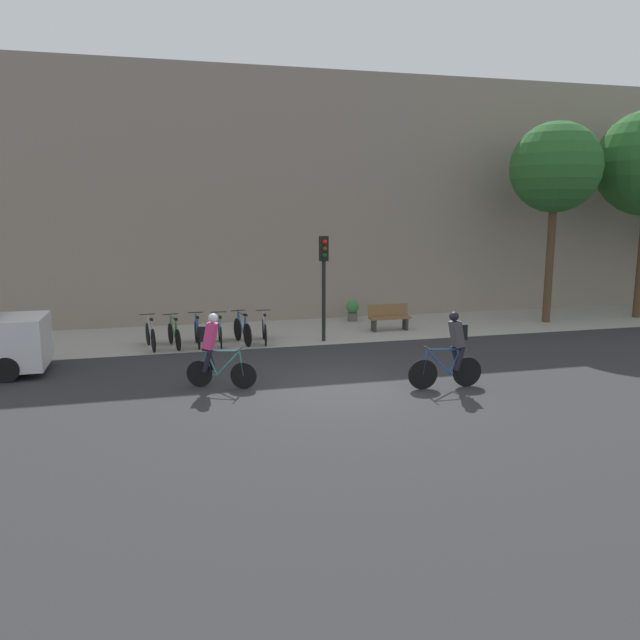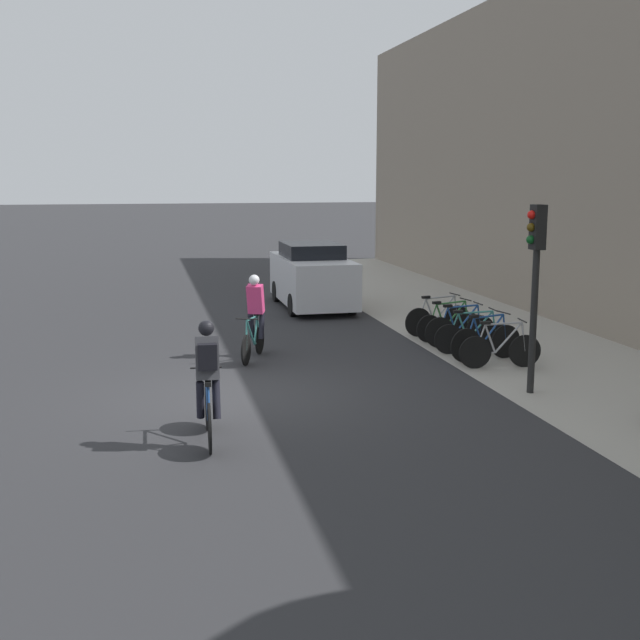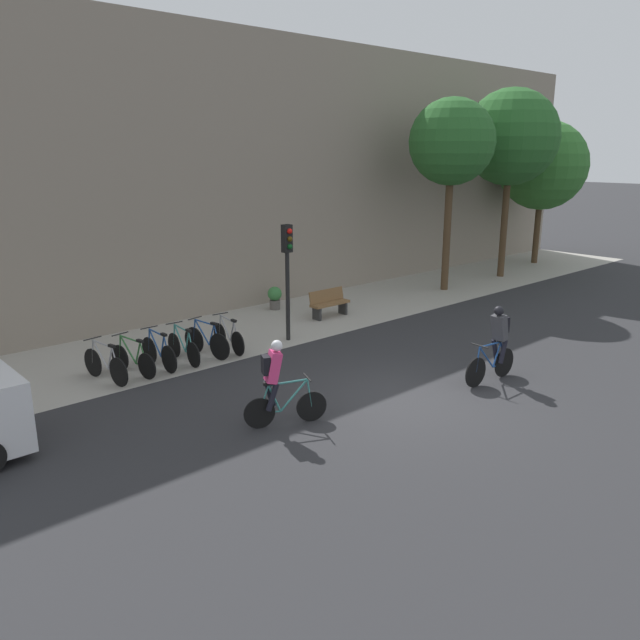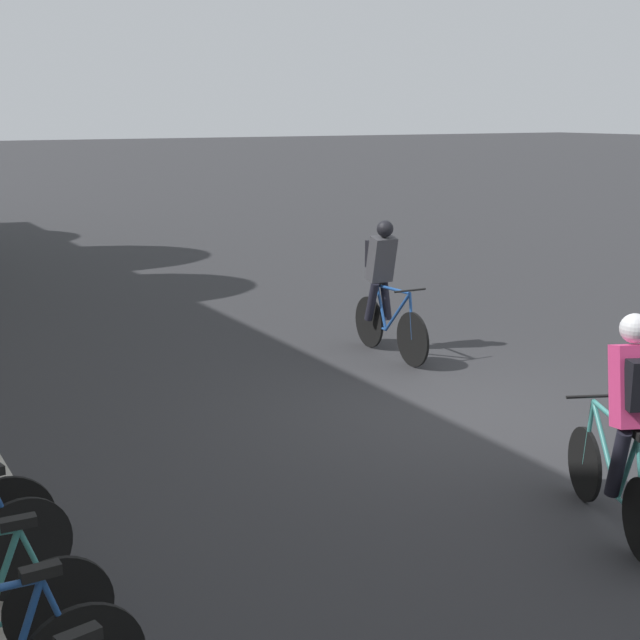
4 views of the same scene
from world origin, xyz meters
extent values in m
plane|color=#2B2B2D|center=(0.00, 0.00, 0.00)|extent=(200.00, 200.00, 0.00)
cube|color=#A39E93|center=(0.00, 6.75, 0.00)|extent=(44.00, 4.50, 0.01)
cube|color=gray|center=(0.00, 9.30, 4.49)|extent=(44.00, 0.60, 8.99)
cylinder|color=black|center=(-2.24, 0.45, 0.31)|extent=(0.58, 0.28, 0.62)
cylinder|color=black|center=(-3.21, 0.87, 0.31)|extent=(0.58, 0.28, 0.62)
cylinder|color=teal|center=(-2.57, 0.59, 0.59)|extent=(0.55, 0.27, 0.62)
cylinder|color=teal|center=(-2.93, 0.75, 0.58)|extent=(0.26, 0.14, 0.58)
cylinder|color=teal|center=(-2.67, 0.64, 0.88)|extent=(0.74, 0.35, 0.07)
cylinder|color=teal|center=(-3.01, 0.79, 0.30)|extent=(0.40, 0.20, 0.05)
cylinder|color=teal|center=(-3.12, 0.83, 0.59)|extent=(0.22, 0.12, 0.56)
cylinder|color=teal|center=(-2.27, 0.47, 0.60)|extent=(0.12, 0.08, 0.59)
cylinder|color=black|center=(-2.31, 0.49, 0.93)|extent=(0.21, 0.43, 0.03)
cube|color=black|center=(-3.03, 0.80, 0.90)|extent=(0.22, 0.15, 0.06)
cube|color=#DB3875|center=(-2.94, 0.76, 1.23)|extent=(0.42, 0.42, 0.63)
sphere|color=silver|center=(-2.87, 0.72, 1.64)|extent=(0.29, 0.29, 0.22)
cylinder|color=black|center=(-3.03, 0.68, 0.66)|extent=(0.30, 0.21, 0.56)
cylinder|color=black|center=(-2.94, 0.88, 0.66)|extent=(0.26, 0.20, 0.56)
cube|color=black|center=(-3.07, 0.81, 1.28)|extent=(0.23, 0.29, 0.36)
cylinder|color=black|center=(1.75, -0.66, 0.35)|extent=(0.71, 0.07, 0.70)
cylinder|color=black|center=(2.84, -0.71, 0.35)|extent=(0.71, 0.07, 0.70)
cylinder|color=#1E478C|center=(2.12, -0.67, 0.63)|extent=(0.60, 0.07, 0.63)
cylinder|color=#1E478C|center=(2.52, -0.69, 0.62)|extent=(0.28, 0.05, 0.58)
cylinder|color=#1E478C|center=(2.24, -0.68, 0.92)|extent=(0.81, 0.08, 0.07)
cylinder|color=#1E478C|center=(2.62, -0.70, 0.34)|extent=(0.44, 0.05, 0.05)
cylinder|color=#1E478C|center=(2.74, -0.70, 0.63)|extent=(0.23, 0.04, 0.56)
cylinder|color=#1E478C|center=(1.79, -0.66, 0.64)|extent=(0.12, 0.04, 0.59)
cylinder|color=black|center=(1.84, -0.66, 0.97)|extent=(0.05, 0.46, 0.03)
cube|color=black|center=(2.64, -0.70, 0.94)|extent=(0.20, 0.09, 0.06)
cube|color=#3D3D42|center=(2.54, -0.69, 1.27)|extent=(0.33, 0.33, 0.63)
sphere|color=black|center=(2.46, -0.69, 1.68)|extent=(0.23, 0.23, 0.22)
cylinder|color=black|center=(2.60, -0.58, 0.70)|extent=(0.28, 0.12, 0.56)
cylinder|color=black|center=(2.59, -0.80, 0.70)|extent=(0.24, 0.12, 0.56)
cube|color=black|center=(2.68, -0.70, 1.32)|extent=(0.15, 0.27, 0.36)
cylinder|color=black|center=(-4.42, 5.85, 0.34)|extent=(0.14, 0.68, 0.69)
cylinder|color=black|center=(-4.25, 4.80, 0.34)|extent=(0.14, 0.68, 0.69)
cylinder|color=#99999E|center=(-4.36, 5.49, 0.63)|extent=(0.13, 0.58, 0.62)
cylinder|color=#99999E|center=(-4.30, 5.11, 0.61)|extent=(0.08, 0.27, 0.58)
cylinder|color=#99999E|center=(-4.34, 5.38, 0.91)|extent=(0.16, 0.78, 0.07)
cylinder|color=#99999E|center=(-4.28, 5.01, 0.34)|extent=(0.10, 0.42, 0.05)
cylinder|color=#99999E|center=(-4.27, 4.90, 0.62)|extent=(0.07, 0.22, 0.56)
cylinder|color=#99999E|center=(-4.41, 5.81, 0.63)|extent=(0.05, 0.12, 0.59)
cylinder|color=black|center=(-4.40, 5.76, 0.96)|extent=(0.46, 0.10, 0.03)
cube|color=black|center=(-4.28, 4.99, 0.93)|extent=(0.11, 0.21, 0.06)
cylinder|color=black|center=(-3.74, 5.84, 0.32)|extent=(0.15, 0.64, 0.64)
cylinder|color=black|center=(-3.56, 4.81, 0.32)|extent=(0.15, 0.64, 0.64)
cylinder|color=#2D6B33|center=(-3.68, 5.49, 0.60)|extent=(0.14, 0.57, 0.62)
cylinder|color=#2D6B33|center=(-3.61, 5.11, 0.59)|extent=(0.09, 0.27, 0.58)
cylinder|color=#2D6B33|center=(-3.66, 5.38, 0.89)|extent=(0.18, 0.77, 0.07)
cylinder|color=#2D6B33|center=(-3.59, 5.02, 0.31)|extent=(0.11, 0.42, 0.05)
cylinder|color=#2D6B33|center=(-3.57, 4.91, 0.60)|extent=(0.07, 0.22, 0.56)
cylinder|color=#2D6B33|center=(-3.74, 5.80, 0.61)|extent=(0.06, 0.12, 0.59)
cylinder|color=black|center=(-3.73, 5.76, 0.94)|extent=(0.46, 0.11, 0.03)
cube|color=black|center=(-3.59, 5.00, 0.91)|extent=(0.11, 0.21, 0.06)
cylinder|color=black|center=(-2.98, 5.81, 0.34)|extent=(0.05, 0.69, 0.69)
cylinder|color=black|center=(-2.96, 4.84, 0.34)|extent=(0.05, 0.69, 0.69)
cylinder|color=#1E478C|center=(-2.97, 5.48, 0.63)|extent=(0.05, 0.54, 0.62)
cylinder|color=#1E478C|center=(-2.96, 5.12, 0.61)|extent=(0.05, 0.25, 0.58)
cylinder|color=#1E478C|center=(-2.97, 5.38, 0.91)|extent=(0.06, 0.72, 0.07)
cylinder|color=#1E478C|center=(-2.96, 5.04, 0.34)|extent=(0.04, 0.39, 0.05)
cylinder|color=#1E478C|center=(-2.96, 4.93, 0.62)|extent=(0.04, 0.21, 0.56)
cylinder|color=#1E478C|center=(-2.98, 5.77, 0.63)|extent=(0.04, 0.11, 0.58)
cylinder|color=black|center=(-2.98, 5.73, 0.96)|extent=(0.46, 0.04, 0.03)
cube|color=black|center=(-2.96, 5.02, 0.93)|extent=(0.08, 0.20, 0.06)
cylinder|color=black|center=(-2.26, 5.85, 0.32)|extent=(0.07, 0.65, 0.65)
cylinder|color=black|center=(-2.31, 4.80, 0.32)|extent=(0.07, 0.65, 0.65)
cylinder|color=teal|center=(-2.27, 5.49, 0.61)|extent=(0.07, 0.58, 0.62)
cylinder|color=teal|center=(-2.29, 5.11, 0.59)|extent=(0.05, 0.27, 0.58)
cylinder|color=teal|center=(-2.28, 5.38, 0.89)|extent=(0.08, 0.78, 0.07)
cylinder|color=teal|center=(-2.30, 5.01, 0.32)|extent=(0.05, 0.42, 0.05)
cylinder|color=teal|center=(-2.30, 4.90, 0.60)|extent=(0.04, 0.22, 0.56)
cylinder|color=teal|center=(-2.26, 5.81, 0.61)|extent=(0.04, 0.12, 0.59)
cylinder|color=black|center=(-2.26, 5.77, 0.94)|extent=(0.46, 0.05, 0.03)
cube|color=black|center=(-2.30, 4.99, 0.91)|extent=(0.09, 0.20, 0.06)
cylinder|color=black|center=(-1.69, 5.81, 0.35)|extent=(0.16, 0.70, 0.71)
cylinder|color=black|center=(-1.51, 4.85, 0.35)|extent=(0.16, 0.70, 0.71)
cylinder|color=#1E478C|center=(-1.63, 5.48, 0.63)|extent=(0.14, 0.54, 0.62)
cylinder|color=#1E478C|center=(-1.56, 5.13, 0.62)|extent=(0.08, 0.25, 0.58)
cylinder|color=#1E478C|center=(-1.61, 5.38, 0.92)|extent=(0.17, 0.72, 0.07)
cylinder|color=#1E478C|center=(-1.54, 5.04, 0.34)|extent=(0.10, 0.39, 0.05)
cylinder|color=#1E478C|center=(-1.53, 4.93, 0.63)|extent=(0.07, 0.21, 0.56)
cylinder|color=#1E478C|center=(-1.68, 5.77, 0.64)|extent=(0.06, 0.12, 0.58)
cylinder|color=black|center=(-1.67, 5.73, 0.97)|extent=(0.46, 0.11, 0.03)
cube|color=black|center=(-1.54, 5.02, 0.94)|extent=(0.11, 0.21, 0.06)
cylinder|color=black|center=(-0.86, 5.83, 0.33)|extent=(0.10, 0.66, 0.66)
cylinder|color=black|center=(-0.96, 4.82, 0.33)|extent=(0.10, 0.66, 0.66)
cylinder|color=#99999E|center=(-0.90, 5.49, 0.61)|extent=(0.10, 0.56, 0.62)
cylinder|color=#99999E|center=(-0.94, 5.11, 0.59)|extent=(0.07, 0.26, 0.58)
cylinder|color=#99999E|center=(-0.91, 5.38, 0.89)|extent=(0.12, 0.75, 0.07)
cylinder|color=#99999E|center=(-0.94, 5.02, 0.32)|extent=(0.07, 0.41, 0.05)
cylinder|color=#99999E|center=(-0.96, 4.91, 0.60)|extent=(0.05, 0.21, 0.56)
cylinder|color=#99999E|center=(-0.87, 5.79, 0.62)|extent=(0.05, 0.12, 0.58)
cylinder|color=black|center=(-0.87, 5.75, 0.95)|extent=(0.46, 0.07, 0.03)
cube|color=black|center=(-0.95, 5.00, 0.92)|extent=(0.10, 0.21, 0.06)
cylinder|color=black|center=(0.92, 5.05, 1.64)|extent=(0.12, 0.12, 3.28)
cube|color=black|center=(0.92, 5.05, 2.90)|extent=(0.26, 0.20, 0.76)
sphere|color=red|center=(0.92, 4.92, 3.10)|extent=(0.15, 0.15, 0.15)
sphere|color=#4C380A|center=(0.92, 4.92, 2.90)|extent=(0.15, 0.15, 0.15)
sphere|color=#0C4719|center=(0.92, 4.92, 2.69)|extent=(0.15, 0.15, 0.15)
cube|color=brown|center=(3.53, 6.11, 0.45)|extent=(1.43, 0.40, 0.08)
cube|color=brown|center=(3.53, 6.29, 0.69)|extent=(1.43, 0.12, 0.40)
cube|color=#2D2D2D|center=(2.96, 6.11, 0.23)|extent=(0.08, 0.36, 0.45)
cube|color=#2D2D2D|center=(4.10, 6.11, 0.23)|extent=(0.08, 0.36, 0.45)
cylinder|color=#4C3823|center=(9.68, 6.19, 2.25)|extent=(0.28, 0.28, 4.51)
sphere|color=#286028|center=(9.68, 6.19, 5.54)|extent=(3.16, 3.16, 3.16)
cylinder|color=#4C3823|center=(13.63, 6.21, 2.25)|extent=(0.28, 0.28, 4.49)
sphere|color=#286028|center=(13.63, 6.21, 5.75)|extent=(3.88, 3.88, 3.88)
cylinder|color=#4C3823|center=(17.81, 6.99, 1.62)|extent=(0.28, 0.28, 3.24)
sphere|color=#33702D|center=(17.81, 6.99, 4.57)|extent=(4.08, 4.08, 4.08)
cylinder|color=#56514C|center=(2.85, 8.13, 0.16)|extent=(0.36, 0.36, 0.32)
sphere|color=#387A3D|center=(2.85, 8.13, 0.54)|extent=(0.48, 0.48, 0.48)
camera|label=1|loc=(-4.06, -13.46, 4.12)|focal=35.00mm
camera|label=2|loc=(13.40, -1.52, 3.75)|focal=45.00mm
camera|label=3|loc=(-9.80, -8.18, 5.20)|focal=35.00mm
camera|label=4|loc=(-7.15, 5.82, 3.17)|focal=50.00mm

